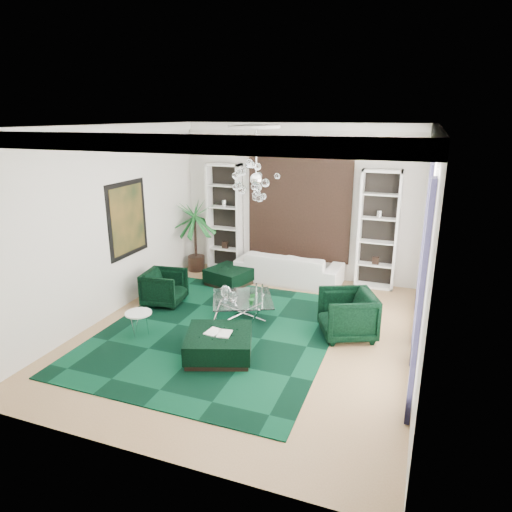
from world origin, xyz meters
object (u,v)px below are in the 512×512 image
at_px(armchair_right, 347,315).
at_px(palm, 195,227).
at_px(ottoman_front, 219,345).
at_px(side_table, 139,325).
at_px(sofa, 289,267).
at_px(coffee_table, 243,307).
at_px(ottoman_side, 230,277).
at_px(armchair_left, 164,288).

distance_m(armchair_right, palm, 5.07).
relative_size(ottoman_front, side_table, 2.22).
xyz_separation_m(sofa, palm, (-2.55, -0.01, 0.82)).
relative_size(coffee_table, ottoman_side, 1.27).
height_order(armchair_left, palm, palm).
height_order(ottoman_side, palm, palm).
height_order(armchair_right, palm, palm).
distance_m(armchair_right, side_table, 3.86).
bearing_deg(side_table, ottoman_side, 81.04).
relative_size(armchair_left, armchair_right, 0.87).
distance_m(armchair_left, side_table, 1.56).
relative_size(coffee_table, side_table, 2.41).
height_order(armchair_right, coffee_table, armchair_right).
bearing_deg(armchair_right, side_table, -93.62).
height_order(side_table, palm, palm).
bearing_deg(coffee_table, armchair_left, 179.26).
xyz_separation_m(sofa, ottoman_side, (-1.29, -0.70, -0.17)).
xyz_separation_m(coffee_table, ottoman_side, (-0.99, 1.60, 0.00)).
bearing_deg(side_table, armchair_left, 103.61).
height_order(armchair_left, coffee_table, armchair_left).
xyz_separation_m(armchair_left, ottoman_front, (2.07, -1.67, -0.16)).
height_order(coffee_table, ottoman_front, ottoman_front).
relative_size(armchair_left, coffee_table, 0.71).
xyz_separation_m(coffee_table, side_table, (-1.47, -1.48, 0.03)).
distance_m(ottoman_front, palm, 4.75).
xyz_separation_m(armchair_right, palm, (-4.39, 2.43, 0.75)).
distance_m(sofa, armchair_right, 3.05).
bearing_deg(coffee_table, palm, 134.41).
distance_m(armchair_right, coffee_table, 2.16).
relative_size(sofa, side_table, 5.23).
height_order(sofa, armchair_right, armchair_right).
bearing_deg(side_table, palm, 101.55).
xyz_separation_m(armchair_left, side_table, (0.36, -1.51, -0.14)).
distance_m(armchair_left, armchair_right, 3.98).
bearing_deg(palm, coffee_table, -45.59).
relative_size(armchair_right, coffee_table, 0.82).
xyz_separation_m(armchair_right, ottoman_side, (-3.13, 1.74, -0.23)).
bearing_deg(armchair_left, sofa, -50.60).
height_order(armchair_left, ottoman_front, armchair_left).
bearing_deg(armchair_left, ottoman_front, -136.25).
height_order(ottoman_front, palm, palm).
distance_m(ottoman_front, side_table, 1.71).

